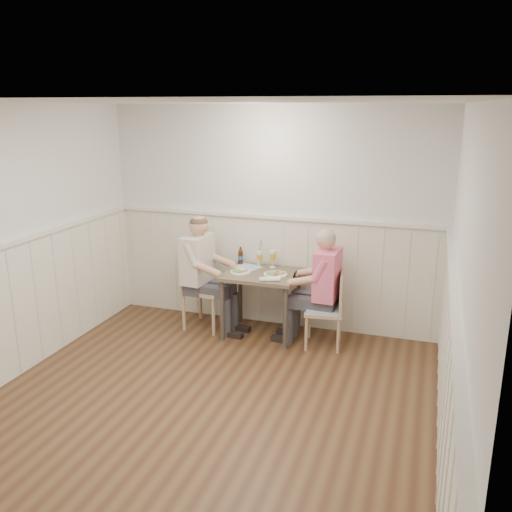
# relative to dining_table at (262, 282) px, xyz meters

# --- Properties ---
(ground_plane) EXTENTS (4.50, 4.50, 0.00)m
(ground_plane) POSITION_rel_dining_table_xyz_m (-0.00, -1.84, -0.64)
(ground_plane) COLOR #472A1A
(room_shell) EXTENTS (4.04, 4.54, 2.60)m
(room_shell) POSITION_rel_dining_table_xyz_m (-0.00, -1.84, 0.88)
(room_shell) COLOR white
(room_shell) RESTS_ON ground
(wainscot) EXTENTS (4.00, 4.49, 1.34)m
(wainscot) POSITION_rel_dining_table_xyz_m (-0.00, -1.15, 0.05)
(wainscot) COLOR beige
(wainscot) RESTS_ON ground
(dining_table) EXTENTS (0.84, 0.70, 0.75)m
(dining_table) POSITION_rel_dining_table_xyz_m (0.00, 0.00, 0.00)
(dining_table) COLOR brown
(dining_table) RESTS_ON ground
(chair_right) EXTENTS (0.45, 0.45, 0.85)m
(chair_right) POSITION_rel_dining_table_xyz_m (0.80, -0.07, -0.18)
(chair_right) COLOR tan
(chair_right) RESTS_ON ground
(chair_left) EXTENTS (0.51, 0.51, 0.98)m
(chair_left) POSITION_rel_dining_table_xyz_m (-0.75, 0.02, -0.11)
(chair_left) COLOR tan
(chair_left) RESTS_ON ground
(man_in_pink) EXTENTS (0.63, 0.44, 1.34)m
(man_in_pink) POSITION_rel_dining_table_xyz_m (0.72, -0.05, -0.08)
(man_in_pink) COLOR #3F3F47
(man_in_pink) RESTS_ON ground
(diner_cream) EXTENTS (0.67, 0.47, 1.39)m
(diner_cream) POSITION_rel_dining_table_xyz_m (-0.73, -0.04, -0.06)
(diner_cream) COLOR #3F3F47
(diner_cream) RESTS_ON ground
(plate_man) EXTENTS (0.26, 0.26, 0.07)m
(plate_man) POSITION_rel_dining_table_xyz_m (0.17, -0.05, 0.13)
(plate_man) COLOR white
(plate_man) RESTS_ON dining_table
(plate_diner) EXTENTS (0.23, 0.23, 0.06)m
(plate_diner) POSITION_rel_dining_table_xyz_m (-0.24, -0.08, 0.13)
(plate_diner) COLOR white
(plate_diner) RESTS_ON dining_table
(beer_glass_a) EXTENTS (0.08, 0.08, 0.21)m
(beer_glass_a) POSITION_rel_dining_table_xyz_m (0.06, 0.23, 0.25)
(beer_glass_a) COLOR silver
(beer_glass_a) RESTS_ON dining_table
(beer_glass_b) EXTENTS (0.08, 0.08, 0.19)m
(beer_glass_b) POSITION_rel_dining_table_xyz_m (-0.09, 0.18, 0.24)
(beer_glass_b) COLOR silver
(beer_glass_b) RESTS_ON dining_table
(beer_bottle) EXTENTS (0.06, 0.06, 0.21)m
(beer_bottle) POSITION_rel_dining_table_xyz_m (-0.34, 0.25, 0.20)
(beer_bottle) COLOR black
(beer_bottle) RESTS_ON dining_table
(rolled_napkin) EXTENTS (0.22, 0.12, 0.05)m
(rolled_napkin) POSITION_rel_dining_table_xyz_m (0.18, -0.27, 0.13)
(rolled_napkin) COLOR white
(rolled_napkin) RESTS_ON dining_table
(grass_vase) EXTENTS (0.04, 0.04, 0.34)m
(grass_vase) POSITION_rel_dining_table_xyz_m (-0.11, 0.25, 0.26)
(grass_vase) COLOR silver
(grass_vase) RESTS_ON dining_table
(gingham_mat) EXTENTS (0.34, 0.30, 0.01)m
(gingham_mat) POSITION_rel_dining_table_xyz_m (-0.22, 0.16, 0.11)
(gingham_mat) COLOR #5880C5
(gingham_mat) RESTS_ON dining_table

